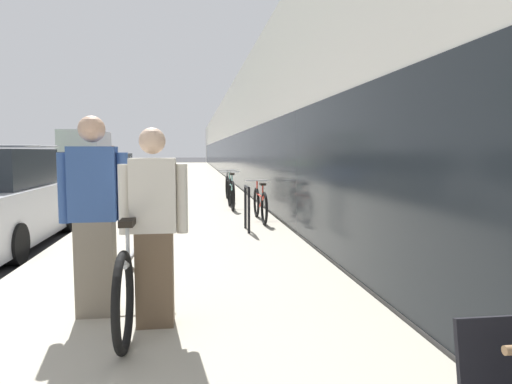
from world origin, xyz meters
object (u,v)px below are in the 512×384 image
Objects in this scene: cruiser_bike_middle at (231,193)px; person_rider at (154,227)px; cruiser_bike_nearest at (260,204)px; moving_truck at (88,153)px; cruiser_bike_farthest at (228,188)px; vintage_roadster_curbside at (75,182)px; person_bystander at (94,216)px; bike_rack_hoop at (247,203)px; parked_sedan_far at (110,173)px; tandem_bicycle at (137,271)px.

person_rider is at bearing -99.40° from cruiser_bike_middle.
moving_truck reaches higher than cruiser_bike_nearest.
cruiser_bike_nearest is 4.22m from cruiser_bike_farthest.
cruiser_bike_farthest is (1.39, 9.86, -0.46)m from person_rider.
person_bystander is at bearing -75.34° from vintage_roadster_curbside.
cruiser_bike_farthest is (1.94, 9.53, -0.52)m from person_bystander.
bike_rack_hoop is 0.47× the size of cruiser_bike_nearest.
person_rider is 9.97m from cruiser_bike_farthest.
cruiser_bike_middle is 4.92m from vintage_roadster_curbside.
person_bystander reaches higher than parked_sedan_far.
cruiser_bike_farthest is 0.39× the size of vintage_roadster_curbside.
cruiser_bike_middle is at bearing 90.33° from bike_rack_hoop.
parked_sedan_far is 13.73m from moving_truck.
cruiser_bike_nearest is 2.26m from cruiser_bike_middle.
cruiser_bike_nearest is (1.93, 5.37, -0.04)m from tandem_bicycle.
bike_rack_hoop is at bearing -109.72° from cruiser_bike_nearest.
person_bystander reaches higher than tandem_bicycle.
cruiser_bike_middle is 0.99× the size of cruiser_bike_farthest.
person_bystander reaches higher than cruiser_bike_farthest.
person_bystander reaches higher than bike_rack_hoop.
cruiser_bike_middle is (1.85, 7.54, -0.51)m from person_bystander.
parked_sedan_far is at bearing 90.06° from vintage_roadster_curbside.
bike_rack_hoop is 25.91m from moving_truck.
vintage_roadster_curbside is 1.03× the size of parked_sedan_far.
cruiser_bike_middle is at bearing -68.94° from moving_truck.
person_rider is at bearing -30.80° from person_bystander.
bike_rack_hoop is 0.19× the size of vintage_roadster_curbside.
person_rider is 0.24× the size of moving_truck.
tandem_bicycle is 5.71m from cruiser_bike_nearest.
person_rider reaches higher than cruiser_bike_nearest.
person_rider is 0.64m from person_bystander.
person_bystander is 7.78m from cruiser_bike_middle.
person_bystander is at bearing -103.80° from cruiser_bike_middle.
vintage_roadster_curbside is 0.63× the size of moving_truck.
bike_rack_hoop is at bearing 65.76° from person_bystander.
tandem_bicycle reaches higher than bike_rack_hoop.
person_bystander reaches higher than vintage_roadster_curbside.
cruiser_bike_farthest is 20.92m from moving_truck.
cruiser_bike_middle is 0.25× the size of moving_truck.
cruiser_bike_middle is at bearing -61.17° from parked_sedan_far.
cruiser_bike_nearest is at bearing 66.73° from person_bystander.
bike_rack_hoop is 5.38m from cruiser_bike_farthest.
vintage_roadster_curbside is at bearing 106.58° from tandem_bicycle.
parked_sedan_far is (-2.56, 15.55, -0.35)m from person_bystander.
cruiser_bike_nearest is at bearing 70.28° from bike_rack_hoop.
cruiser_bike_farthest is 4.49m from vintage_roadster_curbside.
parked_sedan_far is at bearing 100.60° from tandem_bicycle.
parked_sedan_far is at bearing -74.12° from moving_truck.
cruiser_bike_farthest is (0.06, 5.38, -0.13)m from bike_rack_hoop.
person_bystander is 15.76m from parked_sedan_far.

